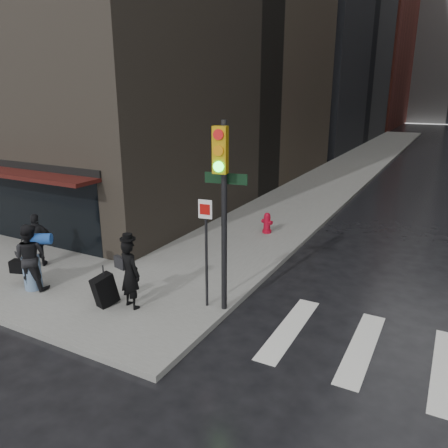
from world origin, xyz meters
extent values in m
plane|color=black|center=(0.00, 0.00, 0.00)|extent=(140.00, 140.00, 0.00)
cube|color=slate|center=(0.00, 27.00, 0.07)|extent=(4.00, 50.00, 0.15)
cube|color=silver|center=(3.50, 1.00, 0.01)|extent=(0.50, 3.00, 0.01)
cube|color=silver|center=(5.10, 1.00, 0.01)|extent=(0.50, 3.00, 0.01)
cube|color=silver|center=(6.70, 1.00, 0.01)|extent=(0.50, 3.00, 0.01)
cube|color=#5A241E|center=(-13.00, 62.00, 13.00)|extent=(22.00, 20.00, 26.00)
cube|color=black|center=(-7.00, 2.05, 1.40)|extent=(8.00, 0.12, 2.60)
cube|color=black|center=(-7.00, 1.98, 2.82)|extent=(8.40, 0.08, 0.22)
imported|color=black|center=(-0.14, -0.07, 1.01)|extent=(0.70, 0.55, 1.71)
cylinder|color=black|center=(-0.14, -0.07, 1.88)|extent=(0.36, 0.36, 0.05)
cylinder|color=black|center=(-0.14, -0.07, 1.94)|extent=(0.23, 0.23, 0.14)
cube|color=black|center=(-0.43, -0.05, 1.23)|extent=(0.38, 0.20, 0.30)
cube|color=black|center=(-0.74, -0.33, 0.55)|extent=(0.44, 0.71, 0.86)
cylinder|color=black|center=(-0.74, -0.33, 1.01)|extent=(0.03, 0.03, 0.40)
imported|color=black|center=(-3.09, -0.50, 1.04)|extent=(1.04, 0.93, 1.78)
cube|color=black|center=(-3.54, -0.47, 0.68)|extent=(0.60, 0.45, 0.33)
cylinder|color=#1C469B|center=(-2.85, -0.28, 1.51)|extent=(0.60, 0.51, 0.28)
imported|color=black|center=(-4.25, 0.68, 0.95)|extent=(0.99, 0.85, 1.60)
cylinder|color=black|center=(1.87, 0.91, 2.36)|extent=(0.13, 0.13, 4.43)
cube|color=#C6970D|center=(1.90, 0.67, 3.97)|extent=(0.34, 0.24, 1.00)
cylinder|color=red|center=(1.92, 0.56, 4.30)|extent=(0.23, 0.09, 0.22)
cylinder|color=orange|center=(1.92, 0.56, 3.97)|extent=(0.23, 0.09, 0.22)
cylinder|color=#19E533|center=(1.92, 0.56, 3.64)|extent=(0.23, 0.09, 0.22)
cylinder|color=black|center=(1.43, 0.84, 1.48)|extent=(0.07, 0.07, 2.66)
cube|color=white|center=(1.43, 0.81, 2.59)|extent=(0.33, 0.07, 0.44)
cube|color=black|center=(1.87, 0.99, 3.31)|extent=(0.99, 0.18, 0.24)
cylinder|color=#A30A20|center=(0.51, 6.79, 0.20)|extent=(0.33, 0.33, 0.10)
cylinder|color=#A30A20|center=(0.51, 6.79, 0.46)|extent=(0.25, 0.25, 0.62)
sphere|color=#A30A20|center=(0.51, 6.79, 0.80)|extent=(0.23, 0.23, 0.23)
cylinder|color=#A30A20|center=(0.51, 6.79, 0.57)|extent=(0.44, 0.24, 0.15)
camera|label=1|loc=(6.32, -7.42, 5.18)|focal=35.00mm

